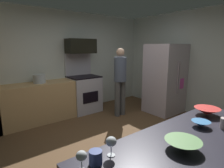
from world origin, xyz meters
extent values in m
cube|color=brown|center=(0.00, 0.00, -0.01)|extent=(5.20, 4.80, 0.02)
cube|color=silver|center=(0.00, 2.34, 1.30)|extent=(5.20, 0.12, 2.60)
cube|color=silver|center=(2.54, 0.00, 1.30)|extent=(0.12, 4.80, 2.60)
cube|color=tan|center=(-0.90, 1.98, 0.45)|extent=(2.40, 0.60, 0.90)
cube|color=#B9B5BF|center=(0.37, 1.96, 0.46)|extent=(0.76, 0.64, 0.92)
cube|color=black|center=(0.37, 1.96, 0.94)|extent=(0.76, 0.64, 0.03)
cube|color=#B9B5BF|center=(0.37, 2.25, 1.24)|extent=(0.76, 0.06, 0.59)
cube|color=black|center=(0.37, 1.63, 0.45)|extent=(0.44, 0.01, 0.28)
cube|color=black|center=(0.37, 2.06, 1.72)|extent=(0.74, 0.38, 0.37)
cube|color=#C1B1B9|center=(2.03, 0.64, 0.89)|extent=(0.88, 0.77, 1.77)
cylinder|color=#C1B1B9|center=(1.99, 0.24, 0.97)|extent=(0.02, 0.02, 0.80)
cylinder|color=#C1B1B9|center=(2.07, 0.24, 0.97)|extent=(0.02, 0.02, 0.80)
cube|color=#DF4CB2|center=(2.19, 0.25, 0.80)|extent=(0.20, 0.01, 0.26)
cylinder|color=#505050|center=(0.84, 1.14, 0.44)|extent=(0.14, 0.14, 0.87)
cylinder|color=#505050|center=(1.01, 1.14, 0.44)|extent=(0.14, 0.14, 0.87)
cylinder|color=#505A6F|center=(0.92, 1.14, 1.17)|extent=(0.30, 0.30, 0.59)
sphere|color=tan|center=(0.92, 1.14, 1.57)|extent=(0.20, 0.20, 0.20)
cone|color=#619352|center=(-0.71, -1.54, 0.94)|extent=(0.29, 0.29, 0.08)
cone|color=#3272B6|center=(-0.18, -1.42, 0.93)|extent=(0.19, 0.19, 0.06)
cone|color=red|center=(0.21, -1.30, 0.94)|extent=(0.30, 0.30, 0.09)
cylinder|color=silver|center=(-1.22, -1.26, 0.90)|extent=(0.06, 0.06, 0.01)
cylinder|color=silver|center=(-1.22, -1.26, 0.94)|extent=(0.01, 0.01, 0.07)
ellipsoid|color=silver|center=(-1.22, -1.26, 1.01)|extent=(0.08, 0.08, 0.07)
cylinder|color=silver|center=(-1.48, -1.28, 0.94)|extent=(0.01, 0.01, 0.07)
ellipsoid|color=silver|center=(-1.48, -1.28, 1.01)|extent=(0.07, 0.07, 0.07)
cylinder|color=#384886|center=(-1.37, -1.27, 0.95)|extent=(0.09, 0.09, 0.10)
cylinder|color=#B1BBC2|center=(-0.75, 1.98, 1.00)|extent=(0.27, 0.27, 0.20)
camera|label=1|loc=(-1.99, -2.25, 1.70)|focal=29.67mm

